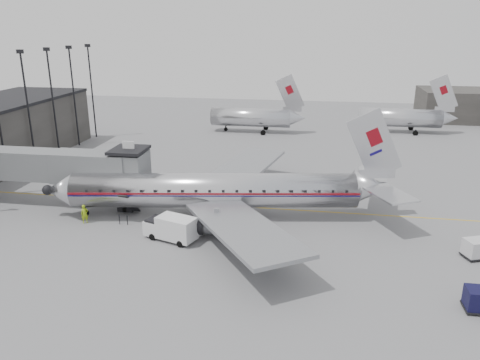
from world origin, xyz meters
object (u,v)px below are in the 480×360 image
object	(u,v)px
airliner	(222,190)
service_van	(171,227)
baggage_cart_white	(477,248)
ramp_worker	(85,214)

from	to	relation	value
airliner	service_van	xyz separation A→B (m)	(-3.40, -5.95, -1.58)
service_van	baggage_cart_white	distance (m)	25.69
baggage_cart_white	ramp_worker	size ratio (longest dim) A/B	1.34
baggage_cart_white	service_van	bearing A→B (deg)	160.91
service_van	ramp_worker	bearing A→B (deg)	-174.85
service_van	baggage_cart_white	bearing A→B (deg)	20.37
service_van	ramp_worker	xyz separation A→B (m)	(-9.29, 2.23, -0.25)
service_van	ramp_worker	size ratio (longest dim) A/B	2.76
airliner	service_van	distance (m)	7.03
service_van	ramp_worker	world-z (taller)	service_van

